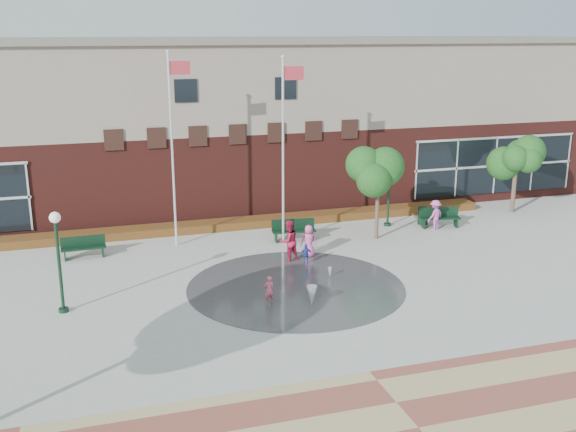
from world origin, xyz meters
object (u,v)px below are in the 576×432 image
object	(u,v)px
flagpole_right	(284,141)
trash_can	(423,216)
child_splash	(269,290)
bench_left	(84,251)
flagpole_left	(173,140)

from	to	relation	value
flagpole_right	trash_can	distance (m)	8.86
trash_can	child_splash	bearing A→B (deg)	-143.50
flagpole_right	bench_left	size ratio (longest dim) A/B	4.49
bench_left	child_splash	world-z (taller)	child_splash
bench_left	trash_can	size ratio (longest dim) A/B	2.13
flagpole_right	child_splash	size ratio (longest dim) A/B	8.17
trash_can	child_splash	size ratio (longest dim) A/B	0.85
bench_left	child_splash	distance (m)	9.62
flagpole_left	bench_left	world-z (taller)	flagpole_left
child_splash	flagpole_left	bearing A→B (deg)	-76.80
bench_left	flagpole_right	bearing A→B (deg)	-5.39
flagpole_left	child_splash	size ratio (longest dim) A/B	8.39
trash_can	child_splash	world-z (taller)	child_splash
flagpole_right	trash_can	bearing A→B (deg)	4.44
flagpole_right	trash_can	size ratio (longest dim) A/B	9.57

